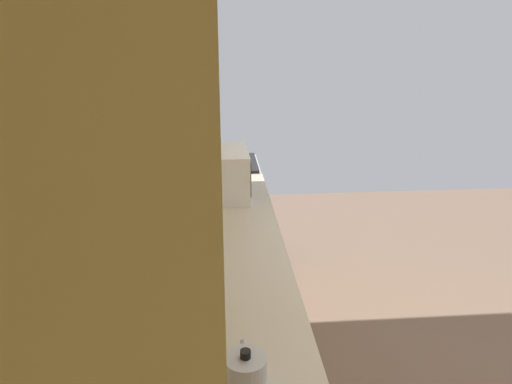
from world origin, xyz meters
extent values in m
cube|color=beige|center=(0.00, 1.73, 1.33)|extent=(4.47, 0.12, 2.65)
cube|color=beige|center=(-0.35, 1.37, 0.88)|extent=(3.64, 0.64, 0.02)
cube|color=#332819|center=(0.10, 1.07, 0.44)|extent=(0.01, 0.01, 0.80)
cube|color=#332819|center=(0.55, 1.07, 0.44)|extent=(0.01, 0.01, 0.80)
cube|color=#332819|center=(1.00, 1.07, 0.44)|extent=(0.01, 0.01, 0.80)
cube|color=#D5C572|center=(-0.35, 1.52, 1.87)|extent=(2.77, 0.30, 0.69)
cube|color=#B7BABF|center=(1.76, 1.37, 0.45)|extent=(0.59, 0.62, 0.89)
cube|color=black|center=(1.76, 1.05, 0.40)|extent=(0.46, 0.01, 0.49)
cube|color=black|center=(1.76, 1.37, 0.90)|extent=(0.56, 0.58, 0.02)
cube|color=#B7BABF|center=(1.76, 1.65, 0.98)|extent=(0.56, 0.04, 0.18)
cylinder|color=#38383D|center=(1.63, 1.26, 0.92)|extent=(0.11, 0.11, 0.01)
cylinder|color=#38383D|center=(1.89, 1.26, 0.92)|extent=(0.11, 0.11, 0.01)
cylinder|color=#38383D|center=(1.63, 1.48, 0.92)|extent=(0.11, 0.11, 0.01)
cylinder|color=#38383D|center=(1.89, 1.48, 0.92)|extent=(0.11, 0.11, 0.01)
cube|color=white|center=(0.99, 1.39, 1.05)|extent=(0.46, 0.40, 0.31)
cube|color=black|center=(0.95, 1.19, 1.05)|extent=(0.28, 0.01, 0.22)
cube|color=#2D2D33|center=(1.17, 1.19, 1.05)|extent=(0.08, 0.01, 0.22)
cylinder|color=#B7BABF|center=(-0.79, 1.31, 0.96)|extent=(0.13, 0.13, 0.12)
cylinder|color=black|center=(-0.79, 1.31, 1.03)|extent=(0.03, 0.03, 0.02)
cylinder|color=#B7BABF|center=(-0.72, 1.31, 0.98)|extent=(0.08, 0.02, 0.05)
camera|label=1|loc=(-1.93, 1.37, 1.94)|focal=32.57mm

